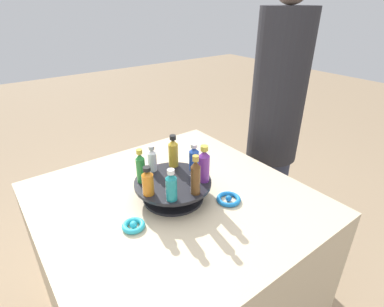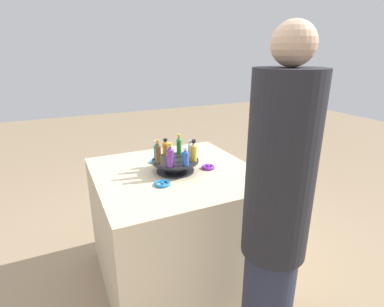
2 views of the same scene
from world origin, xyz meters
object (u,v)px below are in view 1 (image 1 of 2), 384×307
object	(u,v)px
bottle_orange	(148,182)
bottle_brown	(196,177)
bottle_teal	(171,186)
ribbon_bow_teal	(134,225)
bottle_blue	(194,158)
ribbon_bow_purple	(156,170)
person_figure	(273,133)
ribbon_bow_blue	(229,199)
display_stand	(173,188)
bottle_gold	(173,152)
bottle_purple	(204,165)
bottle_green	(141,167)
bottle_clear	(152,159)

from	to	relation	value
bottle_orange	bottle_brown	bearing A→B (deg)	144.73
bottle_teal	ribbon_bow_teal	world-z (taller)	bottle_teal
bottle_brown	bottle_blue	size ratio (longest dim) A/B	1.32
bottle_teal	ribbon_bow_purple	bearing A→B (deg)	-110.59
ribbon_bow_teal	person_figure	xyz separation A→B (m)	(-0.96, -0.21, 0.01)
ribbon_bow_blue	display_stand	bearing A→B (deg)	-42.62
person_figure	bottle_teal	bearing A→B (deg)	5.34
bottle_gold	ribbon_bow_purple	world-z (taller)	bottle_gold
ribbon_bow_teal	ribbon_bow_purple	bearing A→B (deg)	-132.62
bottle_blue	person_figure	world-z (taller)	person_figure
bottle_purple	bottle_green	size ratio (longest dim) A/B	1.08
bottle_clear	person_figure	distance (m)	0.78
bottle_teal	ribbon_bow_blue	distance (m)	0.26
bottle_clear	ribbon_bow_blue	distance (m)	0.33
bottle_blue	ribbon_bow_teal	world-z (taller)	bottle_blue
bottle_teal	bottle_purple	xyz separation A→B (m)	(-0.16, -0.03, 0.01)
bottle_clear	bottle_green	distance (m)	0.09
bottle_orange	bottle_gold	world-z (taller)	bottle_gold
ribbon_bow_blue	person_figure	world-z (taller)	person_figure
bottle_brown	ribbon_bow_teal	bearing A→B (deg)	-12.93
bottle_teal	bottle_green	bearing A→B (deg)	-80.27
bottle_orange	bottle_green	bearing A→B (deg)	-102.77
display_stand	bottle_clear	xyz separation A→B (m)	(0.02, -0.11, 0.08)
bottle_clear	bottle_green	size ratio (longest dim) A/B	0.80
display_stand	bottle_brown	size ratio (longest dim) A/B	1.96
bottle_teal	bottle_clear	world-z (taller)	bottle_teal
ribbon_bow_purple	ribbon_bow_teal	distance (m)	0.36
bottle_blue	bottle_green	size ratio (longest dim) A/B	0.84
display_stand	bottle_green	xyz separation A→B (m)	(0.09, -0.07, 0.09)
bottle_teal	bottle_clear	bearing A→B (deg)	-102.77
bottle_purple	bottle_blue	bearing A→B (deg)	-102.77
display_stand	bottle_gold	world-z (taller)	bottle_gold
bottle_purple	bottle_blue	xyz separation A→B (m)	(-0.02, -0.09, -0.01)
bottle_teal	bottle_purple	distance (m)	0.16
bottle_orange	bottle_purple	bearing A→B (deg)	167.23
bottle_purple	bottle_blue	world-z (taller)	bottle_purple
bottle_green	ribbon_bow_blue	distance (m)	0.35
bottle_purple	bottle_clear	distance (m)	0.21
bottle_green	person_figure	world-z (taller)	person_figure
bottle_purple	ribbon_bow_purple	distance (m)	0.31
ribbon_bow_purple	bottle_purple	bearing A→B (deg)	100.01
bottle_clear	ribbon_bow_blue	bearing A→B (deg)	124.26
ribbon_bow_blue	bottle_clear	bearing A→B (deg)	-55.74
bottle_gold	bottle_orange	bearing A→B (deg)	32.23
bottle_purple	ribbon_bow_teal	size ratio (longest dim) A/B	1.84
bottle_orange	bottle_gold	size ratio (longest dim) A/B	0.80
bottle_gold	ribbon_bow_purple	bearing A→B (deg)	-79.60
bottle_purple	bottle_gold	size ratio (longest dim) A/B	1.07
bottle_gold	bottle_green	size ratio (longest dim) A/B	1.01
bottle_orange	ribbon_bow_blue	world-z (taller)	bottle_orange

